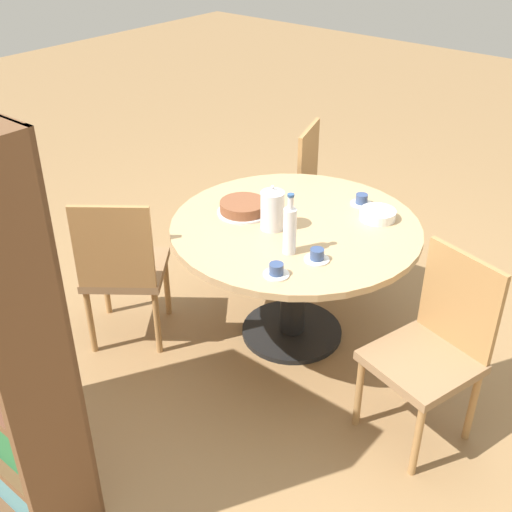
{
  "coord_description": "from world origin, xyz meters",
  "views": [
    {
      "loc": [
        -1.7,
        2.38,
        2.27
      ],
      "look_at": [
        0.0,
        0.32,
        0.66
      ],
      "focal_mm": 45.0,
      "sensor_mm": 36.0,
      "label": 1
    }
  ],
  "objects_px": {
    "water_bottle": "(290,229)",
    "coffee_pot": "(272,209)",
    "cake_main": "(243,208)",
    "cup_a": "(276,271)",
    "chair_b": "(326,192)",
    "cup_c": "(317,256)",
    "chair_c": "(123,267)",
    "chair_a": "(433,347)",
    "cup_b": "(362,200)"
  },
  "relations": [
    {
      "from": "water_bottle",
      "to": "cup_c",
      "type": "bearing_deg",
      "value": -170.05
    },
    {
      "from": "coffee_pot",
      "to": "cup_b",
      "type": "height_order",
      "value": "coffee_pot"
    },
    {
      "from": "cup_b",
      "to": "cup_c",
      "type": "bearing_deg",
      "value": 103.2
    },
    {
      "from": "chair_a",
      "to": "coffee_pot",
      "type": "bearing_deg",
      "value": -168.78
    },
    {
      "from": "water_bottle",
      "to": "cup_b",
      "type": "distance_m",
      "value": 0.67
    },
    {
      "from": "chair_a",
      "to": "chair_b",
      "type": "relative_size",
      "value": 1.0
    },
    {
      "from": "cup_c",
      "to": "chair_a",
      "type": "bearing_deg",
      "value": -175.81
    },
    {
      "from": "cup_a",
      "to": "cake_main",
      "type": "bearing_deg",
      "value": -35.85
    },
    {
      "from": "cake_main",
      "to": "cup_a",
      "type": "relative_size",
      "value": 2.32
    },
    {
      "from": "cake_main",
      "to": "chair_b",
      "type": "bearing_deg",
      "value": -85.62
    },
    {
      "from": "chair_c",
      "to": "coffee_pot",
      "type": "xyz_separation_m",
      "value": [
        -0.61,
        -0.51,
        0.34
      ]
    },
    {
      "from": "cup_a",
      "to": "cup_c",
      "type": "xyz_separation_m",
      "value": [
        -0.07,
        -0.22,
        0.0
      ]
    },
    {
      "from": "chair_c",
      "to": "water_bottle",
      "type": "bearing_deg",
      "value": 165.88
    },
    {
      "from": "cup_c",
      "to": "cup_b",
      "type": "bearing_deg",
      "value": -76.8
    },
    {
      "from": "chair_b",
      "to": "cake_main",
      "type": "distance_m",
      "value": 0.95
    },
    {
      "from": "chair_c",
      "to": "cake_main",
      "type": "height_order",
      "value": "chair_c"
    },
    {
      "from": "chair_a",
      "to": "chair_b",
      "type": "bearing_deg",
      "value": 156.44
    },
    {
      "from": "chair_b",
      "to": "coffee_pot",
      "type": "bearing_deg",
      "value": 177.95
    },
    {
      "from": "coffee_pot",
      "to": "cup_a",
      "type": "distance_m",
      "value": 0.45
    },
    {
      "from": "chair_a",
      "to": "cake_main",
      "type": "distance_m",
      "value": 1.22
    },
    {
      "from": "chair_a",
      "to": "cup_a",
      "type": "relative_size",
      "value": 7.49
    },
    {
      "from": "chair_b",
      "to": "cup_c",
      "type": "relative_size",
      "value": 7.49
    },
    {
      "from": "water_bottle",
      "to": "coffee_pot",
      "type": "bearing_deg",
      "value": -33.11
    },
    {
      "from": "chair_c",
      "to": "cup_c",
      "type": "xyz_separation_m",
      "value": [
        -0.96,
        -0.39,
        0.26
      ]
    },
    {
      "from": "chair_a",
      "to": "coffee_pot",
      "type": "xyz_separation_m",
      "value": [
        0.97,
        -0.07,
        0.34
      ]
    },
    {
      "from": "chair_a",
      "to": "cake_main",
      "type": "height_order",
      "value": "chair_a"
    },
    {
      "from": "chair_c",
      "to": "cake_main",
      "type": "relative_size",
      "value": 3.23
    },
    {
      "from": "chair_c",
      "to": "coffee_pot",
      "type": "bearing_deg",
      "value": -178.35
    },
    {
      "from": "chair_b",
      "to": "cup_a",
      "type": "bearing_deg",
      "value": -174.82
    },
    {
      "from": "water_bottle",
      "to": "cup_a",
      "type": "distance_m",
      "value": 0.24
    },
    {
      "from": "coffee_pot",
      "to": "water_bottle",
      "type": "height_order",
      "value": "water_bottle"
    },
    {
      "from": "chair_b",
      "to": "water_bottle",
      "type": "distance_m",
      "value": 1.25
    },
    {
      "from": "chair_a",
      "to": "cup_c",
      "type": "relative_size",
      "value": 7.49
    },
    {
      "from": "chair_c",
      "to": "cup_a",
      "type": "relative_size",
      "value": 7.49
    },
    {
      "from": "chair_a",
      "to": "chair_c",
      "type": "xyz_separation_m",
      "value": [
        1.57,
        0.44,
        0.0
      ]
    },
    {
      "from": "chair_b",
      "to": "chair_c",
      "type": "bearing_deg",
      "value": 148.56
    },
    {
      "from": "chair_c",
      "to": "chair_a",
      "type": "bearing_deg",
      "value": 157.32
    },
    {
      "from": "coffee_pot",
      "to": "cake_main",
      "type": "xyz_separation_m",
      "value": [
        0.22,
        -0.03,
        -0.08
      ]
    },
    {
      "from": "chair_a",
      "to": "cup_a",
      "type": "distance_m",
      "value": 0.77
    },
    {
      "from": "cup_b",
      "to": "coffee_pot",
      "type": "bearing_deg",
      "value": 68.48
    },
    {
      "from": "chair_a",
      "to": "chair_b",
      "type": "xyz_separation_m",
      "value": [
        1.26,
        -1.02,
        0.0
      ]
    },
    {
      "from": "chair_a",
      "to": "cup_a",
      "type": "bearing_deg",
      "value": -142.95
    },
    {
      "from": "coffee_pot",
      "to": "cup_a",
      "type": "xyz_separation_m",
      "value": [
        -0.29,
        0.34,
        -0.09
      ]
    },
    {
      "from": "cup_a",
      "to": "water_bottle",
      "type": "bearing_deg",
      "value": -68.81
    },
    {
      "from": "chair_b",
      "to": "cup_c",
      "type": "distance_m",
      "value": 1.27
    },
    {
      "from": "cup_a",
      "to": "cup_c",
      "type": "height_order",
      "value": "same"
    },
    {
      "from": "coffee_pot",
      "to": "water_bottle",
      "type": "xyz_separation_m",
      "value": [
        -0.21,
        0.14,
        0.02
      ]
    },
    {
      "from": "water_bottle",
      "to": "chair_a",
      "type": "bearing_deg",
      "value": -174.7
    },
    {
      "from": "water_bottle",
      "to": "cake_main",
      "type": "distance_m",
      "value": 0.48
    },
    {
      "from": "water_bottle",
      "to": "cup_a",
      "type": "bearing_deg",
      "value": 111.19
    }
  ]
}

